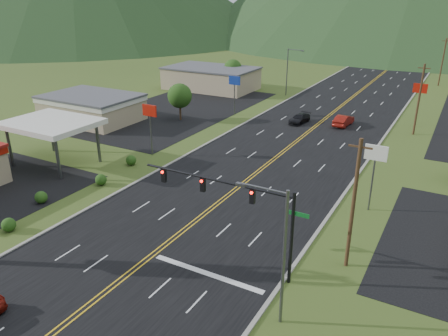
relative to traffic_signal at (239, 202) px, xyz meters
The scene contains 17 objects.
traffic_signal is the anchor object (origin of this frame).
streetlight_east 6.17m from the traffic_signal, 40.39° to the right, with size 3.28×0.25×9.00m.
streetlight_west 58.88m from the traffic_signal, 107.97° to the left, with size 3.28×0.25×9.00m.
gas_canopy 29.59m from the traffic_signal, 164.30° to the left, with size 10.00×8.00×5.30m.
building_west_mid 45.46m from the traffic_signal, 148.05° to the left, with size 14.40×10.40×4.10m.
building_west_far 64.15m from the traffic_signal, 122.56° to the left, with size 18.40×11.40×4.50m.
pole_sign_west_a 26.00m from the traffic_signal, 142.00° to the left, with size 2.00×0.18×6.40m.
pole_sign_west_b 43.17m from the traffic_signal, 118.32° to the left, with size 2.00×0.18×6.40m.
pole_sign_east_a 15.45m from the traffic_signal, 65.05° to the left, with size 2.00×0.18×6.40m.
pole_sign_east_b 46.47m from the traffic_signal, 81.94° to the left, with size 2.00×0.18×6.40m.
tree_west_a 40.80m from the traffic_signal, 130.50° to the left, with size 3.84×3.84×5.82m.
tree_west_b 66.01m from the traffic_signal, 118.49° to the left, with size 3.84×3.84×5.82m.
utility_pole_a 8.08m from the traffic_signal, 29.72° to the left, with size 1.60×0.28×10.00m.
utility_pole_b 41.60m from the traffic_signal, 80.29° to the left, with size 1.60×0.28×10.00m.
utility_pole_c 81.31m from the traffic_signal, 85.05° to the left, with size 1.60×0.28×10.00m.
car_dark_mid 39.86m from the traffic_signal, 103.54° to the left, with size 1.90×4.67×1.35m, color black.
car_red_far 40.77m from the traffic_signal, 94.15° to the left, with size 1.75×5.02×1.65m, color maroon.
Camera 1 is at (18.96, -10.52, 19.06)m, focal length 35.00 mm.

